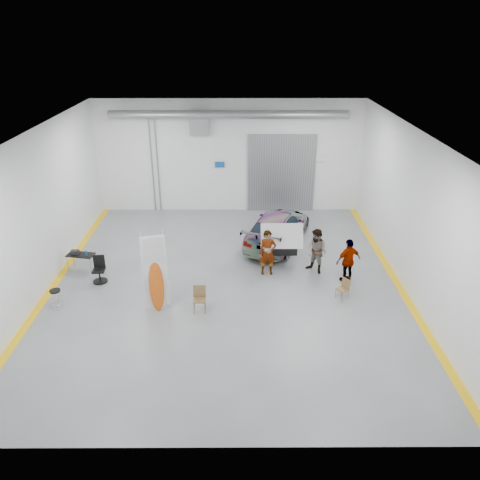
{
  "coord_description": "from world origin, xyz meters",
  "views": [
    {
      "loc": [
        0.48,
        -16.24,
        9.54
      ],
      "look_at": [
        0.55,
        0.84,
        1.5
      ],
      "focal_mm": 35.0,
      "sensor_mm": 36.0,
      "label": 1
    }
  ],
  "objects_px": {
    "person_b": "(317,251)",
    "shop_stool": "(57,300)",
    "surfboard_display": "(154,279)",
    "office_chair": "(100,271)",
    "folding_chair_near": "(200,304)",
    "person_c": "(348,261)",
    "person_a": "(268,253)",
    "work_table": "(79,254)",
    "folding_chair_far": "(342,293)",
    "sedan_car": "(277,228)"
  },
  "relations": [
    {
      "from": "work_table",
      "to": "office_chair",
      "type": "distance_m",
      "value": 1.5
    },
    {
      "from": "person_b",
      "to": "office_chair",
      "type": "relative_size",
      "value": 1.77
    },
    {
      "from": "person_a",
      "to": "folding_chair_far",
      "type": "xyz_separation_m",
      "value": [
        2.71,
        -1.94,
        -0.72
      ]
    },
    {
      "from": "folding_chair_near",
      "to": "person_b",
      "type": "bearing_deg",
      "value": 30.61
    },
    {
      "from": "person_c",
      "to": "person_b",
      "type": "bearing_deg",
      "value": -54.88
    },
    {
      "from": "surfboard_display",
      "to": "office_chair",
      "type": "height_order",
      "value": "surfboard_display"
    },
    {
      "from": "folding_chair_near",
      "to": "office_chair",
      "type": "relative_size",
      "value": 0.88
    },
    {
      "from": "sedan_car",
      "to": "surfboard_display",
      "type": "distance_m",
      "value": 7.47
    },
    {
      "from": "person_b",
      "to": "person_c",
      "type": "distance_m",
      "value": 1.38
    },
    {
      "from": "person_c",
      "to": "office_chair",
      "type": "relative_size",
      "value": 1.72
    },
    {
      "from": "surfboard_display",
      "to": "person_b",
      "type": "bearing_deg",
      "value": 9.61
    },
    {
      "from": "person_a",
      "to": "folding_chair_far",
      "type": "distance_m",
      "value": 3.41
    },
    {
      "from": "folding_chair_near",
      "to": "sedan_car",
      "type": "bearing_deg",
      "value": 59.32
    },
    {
      "from": "person_b",
      "to": "shop_stool",
      "type": "distance_m",
      "value": 10.19
    },
    {
      "from": "person_b",
      "to": "shop_stool",
      "type": "xyz_separation_m",
      "value": [
        -9.8,
        -2.73,
        -0.57
      ]
    },
    {
      "from": "person_c",
      "to": "folding_chair_near",
      "type": "xyz_separation_m",
      "value": [
        -5.75,
        -2.14,
        -0.63
      ]
    },
    {
      "from": "person_a",
      "to": "folding_chair_far",
      "type": "height_order",
      "value": "person_a"
    },
    {
      "from": "folding_chair_far",
      "to": "work_table",
      "type": "xyz_separation_m",
      "value": [
        -10.55,
        2.35,
        0.45
      ]
    },
    {
      "from": "person_c",
      "to": "folding_chair_near",
      "type": "relative_size",
      "value": 1.95
    },
    {
      "from": "person_a",
      "to": "surfboard_display",
      "type": "relative_size",
      "value": 0.62
    },
    {
      "from": "person_c",
      "to": "work_table",
      "type": "height_order",
      "value": "person_c"
    },
    {
      "from": "folding_chair_far",
      "to": "surfboard_display",
      "type": "bearing_deg",
      "value": -121.06
    },
    {
      "from": "folding_chair_near",
      "to": "folding_chair_far",
      "type": "bearing_deg",
      "value": 7.22
    },
    {
      "from": "person_c",
      "to": "folding_chair_near",
      "type": "distance_m",
      "value": 6.17
    },
    {
      "from": "person_a",
      "to": "surfboard_display",
      "type": "distance_m",
      "value": 4.96
    },
    {
      "from": "person_a",
      "to": "person_c",
      "type": "height_order",
      "value": "person_a"
    },
    {
      "from": "person_a",
      "to": "person_c",
      "type": "xyz_separation_m",
      "value": [
        3.16,
        -0.63,
        -0.04
      ]
    },
    {
      "from": "surfboard_display",
      "to": "shop_stool",
      "type": "height_order",
      "value": "surfboard_display"
    },
    {
      "from": "folding_chair_far",
      "to": "work_table",
      "type": "bearing_deg",
      "value": -139.51
    },
    {
      "from": "person_c",
      "to": "folding_chair_near",
      "type": "height_order",
      "value": "person_c"
    },
    {
      "from": "folding_chair_far",
      "to": "shop_stool",
      "type": "xyz_separation_m",
      "value": [
        -10.49,
        -0.65,
        0.14
      ]
    },
    {
      "from": "person_c",
      "to": "work_table",
      "type": "xyz_separation_m",
      "value": [
        -11.0,
        1.03,
        -0.22
      ]
    },
    {
      "from": "folding_chair_near",
      "to": "person_a",
      "type": "bearing_deg",
      "value": 45.26
    },
    {
      "from": "surfboard_display",
      "to": "folding_chair_far",
      "type": "height_order",
      "value": "surfboard_display"
    },
    {
      "from": "sedan_car",
      "to": "person_a",
      "type": "relative_size",
      "value": 2.69
    },
    {
      "from": "surfboard_display",
      "to": "folding_chair_near",
      "type": "relative_size",
      "value": 3.27
    },
    {
      "from": "shop_stool",
      "to": "work_table",
      "type": "relative_size",
      "value": 0.65
    },
    {
      "from": "person_c",
      "to": "shop_stool",
      "type": "height_order",
      "value": "person_c"
    },
    {
      "from": "office_chair",
      "to": "shop_stool",
      "type": "bearing_deg",
      "value": -120.68
    },
    {
      "from": "sedan_car",
      "to": "folding_chair_near",
      "type": "height_order",
      "value": "sedan_car"
    },
    {
      "from": "person_c",
      "to": "work_table",
      "type": "relative_size",
      "value": 1.54
    },
    {
      "from": "surfboard_display",
      "to": "work_table",
      "type": "distance_m",
      "value": 4.8
    },
    {
      "from": "folding_chair_near",
      "to": "office_chair",
      "type": "height_order",
      "value": "office_chair"
    },
    {
      "from": "folding_chair_far",
      "to": "work_table",
      "type": "height_order",
      "value": "work_table"
    },
    {
      "from": "person_b",
      "to": "folding_chair_near",
      "type": "relative_size",
      "value": 2.01
    },
    {
      "from": "shop_stool",
      "to": "folding_chair_far",
      "type": "bearing_deg",
      "value": 3.52
    },
    {
      "from": "sedan_car",
      "to": "surfboard_display",
      "type": "bearing_deg",
      "value": 71.04
    },
    {
      "from": "person_a",
      "to": "person_b",
      "type": "height_order",
      "value": "person_a"
    },
    {
      "from": "person_c",
      "to": "surfboard_display",
      "type": "relative_size",
      "value": 0.6
    },
    {
      "from": "surfboard_display",
      "to": "office_chair",
      "type": "bearing_deg",
      "value": 126.75
    }
  ]
}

